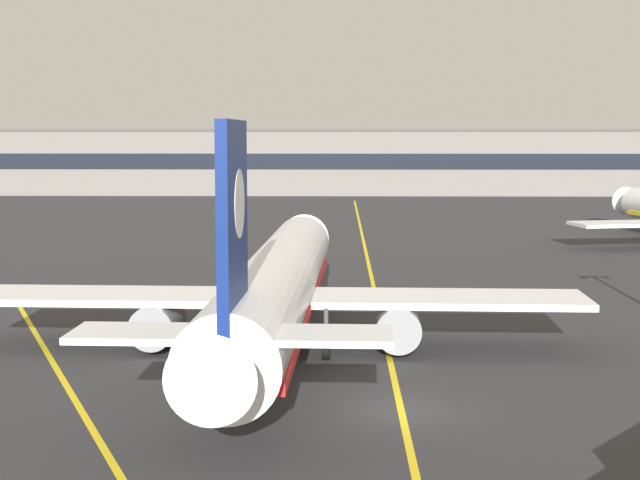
% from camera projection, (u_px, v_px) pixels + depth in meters
% --- Properties ---
extents(ground_plane, '(400.00, 400.00, 0.00)m').
position_uv_depth(ground_plane, '(401.00, 411.00, 37.93)').
color(ground_plane, '#2D2D30').
extents(taxiway_centreline, '(0.84, 180.00, 0.01)m').
position_uv_depth(taxiway_centreline, '(374.00, 289.00, 67.73)').
color(taxiway_centreline, yellow).
rests_on(taxiway_centreline, ground).
extents(taxiway_lead_in_stripe, '(25.03, 54.78, 0.01)m').
position_uv_depth(taxiway_lead_in_stripe, '(72.00, 395.00, 40.21)').
color(taxiway_lead_in_stripe, yellow).
rests_on(taxiway_lead_in_stripe, ground).
extents(airliner_foreground, '(32.13, 41.48, 11.65)m').
position_uv_depth(airliner_foreground, '(277.00, 286.00, 48.20)').
color(airliner_foreground, white).
rests_on(airliner_foreground, ground).
extents(terminal_building, '(129.44, 12.40, 12.08)m').
position_uv_depth(terminal_building, '(342.00, 162.00, 173.60)').
color(terminal_building, slate).
rests_on(terminal_building, ground).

